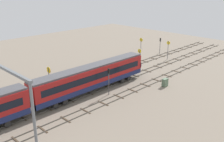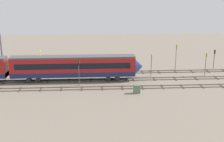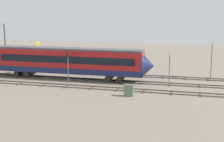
{
  "view_description": "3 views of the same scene",
  "coord_description": "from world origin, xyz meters",
  "views": [
    {
      "loc": [
        -33.39,
        -32.86,
        18.79
      ],
      "look_at": [
        -0.93,
        -0.53,
        2.95
      ],
      "focal_mm": 41.34,
      "sensor_mm": 36.0,
      "label": 1
    },
    {
      "loc": [
        -1.47,
        -59.72,
        19.24
      ],
      "look_at": [
        2.04,
        -0.83,
        2.08
      ],
      "focal_mm": 50.8,
      "sensor_mm": 36.0,
      "label": 2
    },
    {
      "loc": [
        14.29,
        -48.5,
        11.22
      ],
      "look_at": [
        1.83,
        -0.53,
        1.72
      ],
      "focal_mm": 53.45,
      "sensor_mm": 36.0,
      "label": 3
    }
  ],
  "objects": [
    {
      "name": "ground_plane",
      "position": [
        0.0,
        0.0,
        0.0
      ],
      "size": [
        108.94,
        108.94,
        0.0
      ],
      "primitive_type": "plane",
      "color": "gray"
    },
    {
      "name": "track_middle",
      "position": [
        -0.0,
        4.93,
        0.07
      ],
      "size": [
        92.94,
        2.4,
        0.16
      ],
      "color": "#59544C",
      "rests_on": "ground"
    },
    {
      "name": "relay_cabinet",
      "position": [
        5.97,
        -7.87,
        0.75
      ],
      "size": [
        1.18,
        0.75,
        1.51
      ],
      "color": "#597259",
      "rests_on": "ground"
    },
    {
      "name": "speed_sign_mid_trackside",
      "position": [
        10.24,
        2.0,
        3.12
      ],
      "size": [
        0.14,
        0.92,
        4.77
      ],
      "color": "#4C4C51",
      "rests_on": "ground"
    },
    {
      "name": "train",
      "position": [
        -17.27,
        0.0,
        2.66
      ],
      "size": [
        50.4,
        3.24,
        4.8
      ],
      "color": "maroon",
      "rests_on": "ground"
    },
    {
      "name": "track_near_foreground",
      "position": [
        -0.0,
        -4.93,
        0.07
      ],
      "size": [
        92.94,
        2.4,
        0.16
      ],
      "color": "#59544C",
      "rests_on": "ground"
    },
    {
      "name": "speed_sign_distant_end",
      "position": [
        16.49,
        6.57,
        3.66
      ],
      "size": [
        0.14,
        0.94,
        5.66
      ],
      "color": "#4C4C51",
      "rests_on": "ground"
    },
    {
      "name": "track_with_train",
      "position": [
        0.0,
        0.0,
        0.07
      ],
      "size": [
        92.94,
        2.4,
        0.16
      ],
      "color": "#59544C",
      "rests_on": "ground"
    },
    {
      "name": "signal_light_trackside_approach",
      "position": [
        -4.26,
        -3.06,
        3.15
      ],
      "size": [
        0.31,
        0.32,
        4.84
      ],
      "color": "#4C4C51",
      "rests_on": "ground"
    },
    {
      "name": "speed_sign_near_foreground",
      "position": [
        -12.22,
        3.09,
        3.73
      ],
      "size": [
        0.14,
        1.1,
        5.54
      ],
      "color": "#4C4C51",
      "rests_on": "ground"
    }
  ]
}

